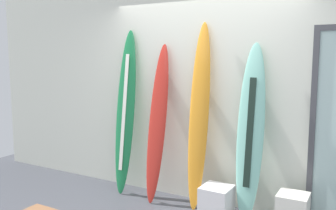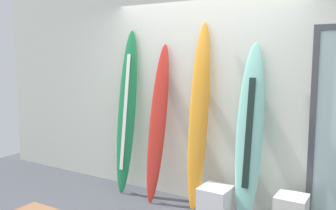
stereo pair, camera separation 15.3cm
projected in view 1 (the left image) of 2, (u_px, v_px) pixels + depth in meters
wall_back at (206, 90)px, 4.57m from camera, size 7.20×0.20×2.80m
surfboard_emerald at (125, 113)px, 4.86m from camera, size 0.29×0.37×2.18m
surfboard_crimson at (157, 124)px, 4.58m from camera, size 0.25×0.42×1.98m
surfboard_sunset at (199, 116)px, 4.34m from camera, size 0.26×0.37×2.23m
surfboard_seafoam at (250, 132)px, 4.03m from camera, size 0.31×0.35×1.98m
display_block_left at (217, 202)px, 4.14m from camera, size 0.34×0.34×0.36m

